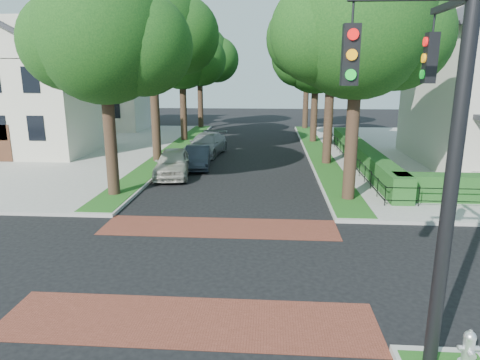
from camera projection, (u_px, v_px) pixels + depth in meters
name	position (u px, v px, depth m)	size (l,w,h in m)	color
ground	(207.00, 263.00, 13.30)	(120.00, 120.00, 0.00)	black
crosswalk_far	(219.00, 227.00, 16.39)	(9.00, 2.20, 0.01)	brown
crosswalk_near	(188.00, 321.00, 10.20)	(9.00, 2.20, 0.01)	brown
grass_strip_ne	(318.00, 151.00, 31.37)	(1.60, 29.80, 0.02)	#164714
grass_strip_nw	(173.00, 150.00, 32.11)	(1.60, 29.80, 0.02)	#164714
tree_right_near	(360.00, 27.00, 18.06)	(7.75, 6.67, 10.66)	black
tree_right_mid	(334.00, 35.00, 25.72)	(8.25, 7.09, 11.22)	black
tree_right_far	(317.00, 58.00, 34.67)	(7.25, 6.23, 9.74)	black
tree_right_back	(308.00, 58.00, 43.30)	(7.50, 6.45, 10.20)	black
tree_left_near	(107.00, 38.00, 18.90)	(7.50, 6.45, 10.20)	black
tree_left_mid	(154.00, 30.00, 26.39)	(8.00, 6.88, 11.48)	black
tree_left_far	(183.00, 56.00, 35.37)	(7.00, 6.02, 9.86)	black
tree_left_back	(201.00, 56.00, 44.02)	(7.75, 6.66, 10.44)	black
hedge_main_road	(362.00, 154.00, 27.10)	(1.00, 18.00, 1.20)	#1C4518
fence_main_road	(349.00, 156.00, 27.19)	(0.06, 18.00, 0.90)	black
house_left_near	(28.00, 83.00, 30.55)	(10.00, 9.00, 10.14)	beige
house_left_far	(103.00, 80.00, 44.09)	(10.00, 9.00, 10.14)	beige
traffic_signal	(441.00, 134.00, 7.55)	(2.17, 2.00, 8.00)	black
parked_car_front	(173.00, 163.00, 24.32)	(1.88, 4.68, 1.60)	#B3B0A1
parked_car_middle	(198.00, 157.00, 26.51)	(1.45, 4.15, 1.37)	#212732
parked_car_rear	(206.00, 145.00, 30.66)	(2.16, 5.32, 1.54)	gray
fire_hydrant	(468.00, 350.00, 8.31)	(0.42, 0.43, 0.80)	silver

